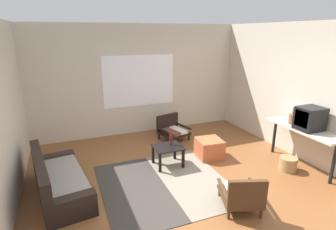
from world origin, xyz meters
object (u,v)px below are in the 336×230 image
Objects in this scene: couch at (58,182)px; clay_vase at (294,118)px; ottoman_orange at (209,148)px; console_shelf at (303,132)px; glass_bottle at (171,138)px; coffee_table at (168,151)px; wicker_basket at (288,164)px; armchair_by_window at (172,129)px; armchair_striped_foreground at (242,195)px; crt_television at (310,119)px.

clay_vase reaches higher than couch.
ottoman_orange is 1.80m from console_shelf.
glass_bottle is at bearing 155.53° from console_shelf.
wicker_basket is at bearing -26.47° from coffee_table.
armchair_by_window is (0.60, 1.25, -0.05)m from coffee_table.
armchair_striped_foreground is 1.77m from ottoman_orange.
console_shelf is 4.75× the size of glass_bottle.
ottoman_orange is 0.91m from glass_bottle.
crt_television is at bearing -8.93° from wicker_basket.
console_shelf reaches higher than couch.
crt_television is (-0.00, -0.10, 0.29)m from console_shelf.
armchair_by_window is 0.97× the size of armchair_striped_foreground.
crt_television is 0.37m from clay_vase.
ottoman_orange is 1.51m from wicker_basket.
armchair_by_window is 2.99m from crt_television.
glass_bottle is (-2.26, 1.13, -0.46)m from crt_television.
crt_television reaches higher than clay_vase.
clay_vase is (1.42, -0.74, 0.71)m from ottoman_orange.
wicker_basket is at bearing -170.44° from console_shelf.
crt_television reaches higher than couch.
coffee_table is at bearing 155.69° from crt_television.
clay_vase is at bearing 27.43° from armchair_striped_foreground.
coffee_table is at bearing -142.76° from glass_bottle.
armchair_striped_foreground is (0.48, -1.68, -0.06)m from coffee_table.
clay_vase is (2.35, -0.71, 0.59)m from coffee_table.
clay_vase reaches higher than armchair_by_window.
armchair_by_window is at bearing 64.17° from coffee_table.
ottoman_orange is at bearing 1.77° from coffee_table.
console_shelf reaches higher than wicker_basket.
clay_vase is at bearing -27.44° from ottoman_orange.
clay_vase is (1.75, -1.95, 0.64)m from armchair_by_window.
ottoman_orange is at bearing 136.45° from wicker_basket.
couch is 2.00m from coffee_table.
crt_television is (4.33, -0.80, 0.78)m from couch.
ottoman_orange is at bearing -74.72° from armchair_by_window.
wicker_basket is at bearing 23.29° from armchair_striped_foreground.
wicker_basket is at bearing 171.07° from crt_television.
console_shelf reaches higher than coffee_table.
crt_television is (2.35, -1.06, 0.69)m from coffee_table.
ottoman_orange is at bearing -2.86° from glass_bottle.
ottoman_orange is at bearing 152.56° from clay_vase.
glass_bottle reaches higher than ottoman_orange.
armchair_striped_foreground is 2.21m from clay_vase.
couch is 2.84m from armchair_striped_foreground.
coffee_table is 1.68× the size of clay_vase.
console_shelf is at bearing -22.13° from coffee_table.
crt_television reaches higher than armchair_by_window.
glass_bottle is (-0.51, -1.18, 0.27)m from armchair_by_window.
wicker_basket is at bearing -29.20° from glass_bottle.
couch is 2.38× the size of armchair_by_window.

